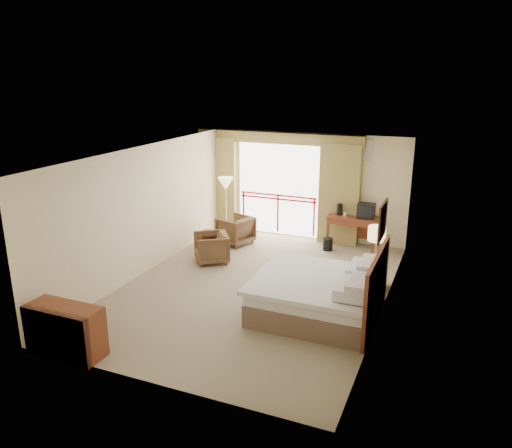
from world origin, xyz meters
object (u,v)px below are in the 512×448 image
at_px(nightstand, 374,273).
at_px(armchair_near, 212,262).
at_px(table_lamp, 377,234).
at_px(dresser, 65,331).
at_px(wastebasket, 328,244).
at_px(desk, 353,223).
at_px(tv, 366,211).
at_px(bed, 320,294).
at_px(side_table, 210,240).
at_px(armchair_far, 235,243).
at_px(floor_lamp, 226,186).

bearing_deg(nightstand, armchair_near, 175.02).
height_order(table_lamp, dresser, table_lamp).
bearing_deg(wastebasket, dresser, -112.09).
bearing_deg(wastebasket, desk, 44.19).
height_order(desk, tv, tv).
bearing_deg(bed, side_table, 148.99).
relative_size(desk, wastebasket, 4.07).
bearing_deg(nightstand, side_table, 169.32).
xyz_separation_m(nightstand, armchair_near, (-3.63, 0.00, -0.31)).
xyz_separation_m(desk, tv, (0.30, -0.06, 0.35)).
height_order(desk, armchair_far, desk).
relative_size(armchair_far, armchair_near, 1.04).
distance_m(wastebasket, armchair_near, 2.86).
bearing_deg(armchair_far, floor_lamp, -116.56).
relative_size(desk, tv, 3.05).
relative_size(bed, floor_lamp, 1.37).
bearing_deg(side_table, armchair_far, 78.25).
distance_m(table_lamp, armchair_near, 3.80).
bearing_deg(floor_lamp, tv, 5.49).
distance_m(armchair_far, armchair_near, 1.36).
xyz_separation_m(bed, armchair_far, (-3.00, 2.90, -0.38)).
bearing_deg(armchair_far, tv, 123.98).
xyz_separation_m(desk, armchair_far, (-2.76, -0.90, -0.61)).
xyz_separation_m(table_lamp, armchair_near, (-3.63, -0.05, -1.10)).
height_order(desk, floor_lamp, floor_lamp).
distance_m(armchair_far, floor_lamp, 1.51).
height_order(table_lamp, armchair_near, table_lamp).
xyz_separation_m(wastebasket, armchair_far, (-2.27, -0.42, -0.15)).
xyz_separation_m(table_lamp, floor_lamp, (-4.16, 1.81, 0.23)).
bearing_deg(bed, armchair_near, 152.58).
xyz_separation_m(side_table, floor_lamp, (-0.29, 1.47, 0.96)).
bearing_deg(table_lamp, tv, 105.65).
bearing_deg(bed, dresser, -139.16).
relative_size(armchair_near, side_table, 1.33).
relative_size(bed, nightstand, 3.39).
bearing_deg(desk, floor_lamp, -174.91).
bearing_deg(wastebasket, bed, -77.56).
bearing_deg(floor_lamp, armchair_far, -45.20).
relative_size(armchair_near, dresser, 0.62).
xyz_separation_m(table_lamp, side_table, (-3.87, 0.34, -0.72)).
bearing_deg(dresser, armchair_near, 85.91).
distance_m(nightstand, tv, 2.38).
bearing_deg(table_lamp, side_table, 174.96).
distance_m(table_lamp, floor_lamp, 4.55).
xyz_separation_m(bed, dresser, (-3.20, -2.76, 0.02)).
distance_m(tv, armchair_near, 3.87).
relative_size(armchair_near, floor_lamp, 0.47).
relative_size(nightstand, wastebasket, 2.12).
xyz_separation_m(tv, dresser, (-3.26, -6.50, -0.57)).
relative_size(wastebasket, side_table, 0.54).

